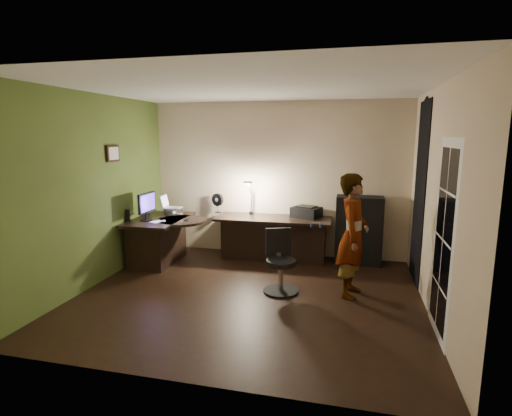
% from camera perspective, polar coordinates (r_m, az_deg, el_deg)
% --- Properties ---
extents(floor, '(4.50, 4.00, 0.01)m').
position_cam_1_polar(floor, '(5.49, -1.07, -12.39)').
color(floor, black).
rests_on(floor, ground).
extents(ceiling, '(4.50, 4.00, 0.01)m').
position_cam_1_polar(ceiling, '(5.10, -1.17, 16.96)').
color(ceiling, silver).
rests_on(ceiling, floor).
extents(wall_back, '(4.50, 0.01, 2.70)m').
position_cam_1_polar(wall_back, '(7.07, 3.00, 4.10)').
color(wall_back, '#C9B492').
rests_on(wall_back, floor).
extents(wall_front, '(4.50, 0.01, 2.70)m').
position_cam_1_polar(wall_front, '(3.26, -10.07, -3.43)').
color(wall_front, '#C9B492').
rests_on(wall_front, floor).
extents(wall_left, '(0.01, 4.00, 2.70)m').
position_cam_1_polar(wall_left, '(6.09, -22.12, 2.35)').
color(wall_left, '#C9B492').
rests_on(wall_left, floor).
extents(wall_right, '(0.01, 4.00, 2.70)m').
position_cam_1_polar(wall_right, '(5.06, 24.45, 0.68)').
color(wall_right, '#C9B492').
rests_on(wall_right, floor).
extents(green_wall_overlay, '(0.00, 4.00, 2.70)m').
position_cam_1_polar(green_wall_overlay, '(6.08, -22.00, 2.34)').
color(green_wall_overlay, '#475E25').
rests_on(green_wall_overlay, floor).
extents(arched_doorway, '(0.01, 0.90, 2.60)m').
position_cam_1_polar(arched_doorway, '(6.18, 22.33, 1.97)').
color(arched_doorway, black).
rests_on(arched_doorway, floor).
extents(french_door, '(0.02, 0.92, 2.10)m').
position_cam_1_polar(french_door, '(4.58, 25.20, -4.13)').
color(french_door, white).
rests_on(french_door, floor).
extents(framed_picture, '(0.04, 0.30, 0.25)m').
position_cam_1_polar(framed_picture, '(6.40, -19.82, 7.35)').
color(framed_picture, black).
rests_on(framed_picture, wall_left).
extents(desk_left, '(0.83, 1.33, 0.75)m').
position_cam_1_polar(desk_left, '(6.92, -13.55, -4.52)').
color(desk_left, black).
rests_on(desk_left, floor).
extents(desk_right, '(1.97, 0.71, 0.74)m').
position_cam_1_polar(desk_right, '(6.88, 2.43, -4.40)').
color(desk_right, black).
rests_on(desk_right, floor).
extents(cabinet, '(0.76, 0.38, 1.13)m').
position_cam_1_polar(cabinet, '(6.86, 14.47, -3.06)').
color(cabinet, black).
rests_on(cabinet, floor).
extents(laptop_stand, '(0.32, 0.30, 0.11)m').
position_cam_1_polar(laptop_stand, '(7.12, -11.77, -0.46)').
color(laptop_stand, silver).
rests_on(laptop_stand, desk_left).
extents(laptop, '(0.35, 0.33, 0.22)m').
position_cam_1_polar(laptop, '(7.09, -11.82, 0.88)').
color(laptop, silver).
rests_on(laptop, laptop_stand).
extents(monitor, '(0.10, 0.50, 0.33)m').
position_cam_1_polar(monitor, '(6.69, -15.42, -0.33)').
color(monitor, black).
rests_on(monitor, desk_left).
extents(mouse, '(0.07, 0.10, 0.03)m').
position_cam_1_polar(mouse, '(6.52, -13.05, -1.84)').
color(mouse, silver).
rests_on(mouse, desk_left).
extents(phone, '(0.09, 0.13, 0.01)m').
position_cam_1_polar(phone, '(6.59, -9.90, -1.69)').
color(phone, black).
rests_on(phone, desk_left).
extents(pen, '(0.04, 0.13, 0.01)m').
position_cam_1_polar(pen, '(6.27, -11.84, -2.37)').
color(pen, black).
rests_on(pen, desk_left).
extents(speaker, '(0.08, 0.08, 0.19)m').
position_cam_1_polar(speaker, '(6.74, -17.84, -0.99)').
color(speaker, black).
rests_on(speaker, desk_left).
extents(notepad, '(0.20, 0.23, 0.01)m').
position_cam_1_polar(notepad, '(6.55, -13.97, -1.92)').
color(notepad, silver).
rests_on(notepad, desk_left).
extents(desk_fan, '(0.26, 0.20, 0.36)m').
position_cam_1_polar(desk_fan, '(7.27, -5.47, 0.71)').
color(desk_fan, black).
rests_on(desk_fan, desk_right).
extents(headphones, '(0.18, 0.10, 0.08)m').
position_cam_1_polar(headphones, '(6.19, 8.54, -2.36)').
color(headphones, navy).
rests_on(headphones, desk_right).
extents(printer, '(0.55, 0.49, 0.20)m').
position_cam_1_polar(printer, '(6.87, 7.20, -0.55)').
color(printer, black).
rests_on(printer, desk_right).
extents(desk_lamp, '(0.20, 0.32, 0.66)m').
position_cam_1_polar(desk_lamp, '(7.02, -0.68, 1.67)').
color(desk_lamp, black).
rests_on(desk_lamp, desk_right).
extents(office_chair, '(0.62, 0.62, 0.86)m').
position_cam_1_polar(office_chair, '(5.45, 3.59, -7.72)').
color(office_chair, black).
rests_on(office_chair, floor).
extents(person, '(0.47, 0.63, 1.64)m').
position_cam_1_polar(person, '(5.40, 13.68, -3.85)').
color(person, '#D8A88C').
rests_on(person, floor).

